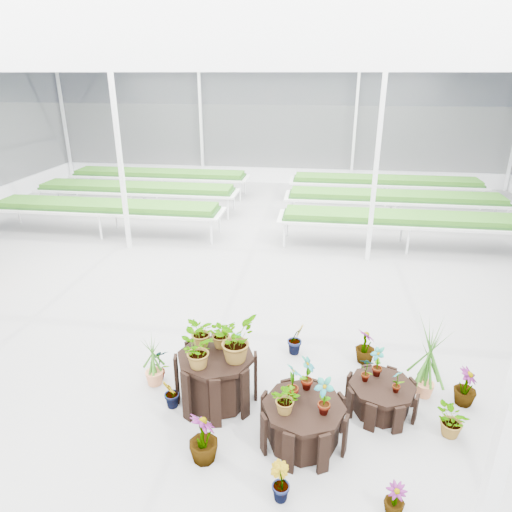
# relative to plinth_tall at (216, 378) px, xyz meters

# --- Properties ---
(ground_plane) EXTENTS (24.00, 24.00, 0.00)m
(ground_plane) POSITION_rel_plinth_tall_xyz_m (-0.52, 1.45, -0.36)
(ground_plane) COLOR gray
(ground_plane) RESTS_ON ground
(greenhouse_shell) EXTENTS (18.00, 24.00, 4.50)m
(greenhouse_shell) POSITION_rel_plinth_tall_xyz_m (-0.52, 1.45, 1.89)
(greenhouse_shell) COLOR white
(greenhouse_shell) RESTS_ON ground
(steel_frame) EXTENTS (18.00, 24.00, 4.50)m
(steel_frame) POSITION_rel_plinth_tall_xyz_m (-0.52, 1.45, 1.89)
(steel_frame) COLOR silver
(steel_frame) RESTS_ON ground
(nursery_benches) EXTENTS (16.00, 7.00, 0.84)m
(nursery_benches) POSITION_rel_plinth_tall_xyz_m (-0.52, 8.65, 0.06)
(nursery_benches) COLOR silver
(nursery_benches) RESTS_ON ground
(plinth_tall) EXTENTS (1.25, 1.25, 0.73)m
(plinth_tall) POSITION_rel_plinth_tall_xyz_m (0.00, 0.00, 0.00)
(plinth_tall) COLOR black
(plinth_tall) RESTS_ON ground
(plinth_mid) EXTENTS (1.27, 1.27, 0.54)m
(plinth_mid) POSITION_rel_plinth_tall_xyz_m (1.20, -0.60, -0.09)
(plinth_mid) COLOR black
(plinth_mid) RESTS_ON ground
(plinth_low) EXTENTS (1.16, 1.16, 0.40)m
(plinth_low) POSITION_rel_plinth_tall_xyz_m (2.20, 0.10, -0.16)
(plinth_low) COLOR black
(plinth_low) RESTS_ON ground
(nursery_plants) EXTENTS (4.71, 3.09, 1.33)m
(nursery_plants) POSITION_rel_plinth_tall_xyz_m (0.98, 0.07, 0.24)
(nursery_plants) COLOR #295C17
(nursery_plants) RESTS_ON ground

